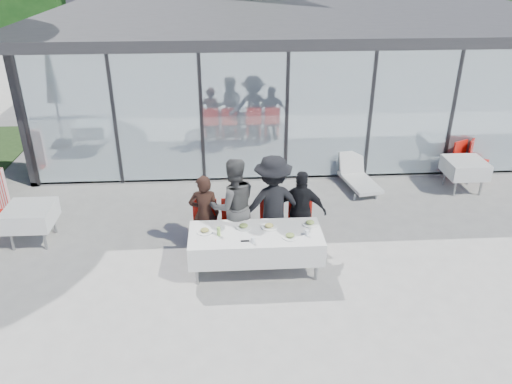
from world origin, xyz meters
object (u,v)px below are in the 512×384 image
diner_b (233,206)px  plate_a (205,231)px  diner_c (273,204)px  spare_chair_a (475,158)px  plate_extra (290,236)px  diner_chair_b (234,222)px  folded_eyeglasses (245,241)px  spare_table_left (30,216)px  plate_b (244,226)px  spare_chair_b (454,156)px  spare_table_right (465,168)px  lounger (357,176)px  diner_chair_c (272,221)px  diner_d (302,211)px  plate_c (269,226)px  diner_a (205,214)px  juice_bottle (219,231)px  plate_d (310,223)px  dining_table (256,243)px  diner_chair_d (301,220)px  diner_chair_a (205,223)px

diner_b → plate_a: diner_b is taller
diner_c → spare_chair_a: bearing=-158.3°
diner_b → plate_extra: bearing=123.3°
diner_chair_b → folded_eyeglasses: (0.17, -1.01, 0.22)m
diner_c → spare_table_left: diner_c is taller
diner_c → plate_b: (-0.55, -0.50, -0.15)m
diner_b → spare_chair_b: diner_b is taller
spare_table_right → lounger: bearing=171.8°
diner_chair_c → spare_chair_a: same height
diner_c → plate_extra: 0.91m
plate_a → diner_d: bearing=19.4°
spare_chair_a → diner_b: bearing=-154.1°
plate_c → diner_chair_c: bearing=79.4°
diner_a → spare_table_right: 6.26m
diner_b → spare_chair_b: (5.40, 2.93, -0.37)m
plate_b → diner_d: bearing=25.1°
plate_extra → spare_table_right: size_ratio=0.32×
diner_d → plate_b: bearing=41.7°
diner_d → plate_a: (-1.74, -0.61, 0.00)m
plate_b → juice_bottle: 0.49m
diner_d → plate_b: diner_d is taller
diner_chair_b → plate_c: (0.60, -0.59, 0.24)m
plate_c → plate_d: 0.73m
dining_table → juice_bottle: juice_bottle is taller
diner_chair_d → spare_chair_a: size_ratio=1.00×
diner_chair_c → plate_extra: diner_chair_c is taller
diner_chair_a → diner_b: diner_b is taller
diner_c → diner_chair_d: size_ratio=1.90×
dining_table → plate_c: (0.24, 0.16, 0.24)m
spare_table_left → spare_chair_a: spare_chair_a is taller
diner_c → lounger: size_ratio=1.31×
diner_a → diner_c: diner_c is taller
juice_bottle → spare_table_right: bearing=27.7°
plate_a → spare_table_left: size_ratio=0.32×
diner_chair_d → spare_table_right: (4.09, 2.15, 0.02)m
diner_chair_c → plate_extra: (0.21, -0.93, 0.24)m
spare_table_right → spare_chair_a: bearing=50.1°
diner_a → lounger: bearing=-144.1°
spare_chair_b → folded_eyeglasses: bearing=-143.4°
plate_a → folded_eyeglasses: size_ratio=1.98×
dining_table → plate_c: bearing=33.9°
plate_extra → spare_chair_b: (4.48, 3.81, -0.24)m
spare_table_left → plate_d: bearing=-10.8°
plate_d → diner_a: bearing=165.9°
plate_c → lounger: (2.35, 3.08, -0.52)m
diner_chair_c → spare_table_right: (4.62, 2.15, 0.02)m
diner_b → plate_a: size_ratio=6.57×
diner_a → plate_d: diner_a is taller
plate_c → plate_extra: (0.32, -0.34, 0.00)m
dining_table → plate_d: 1.02m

